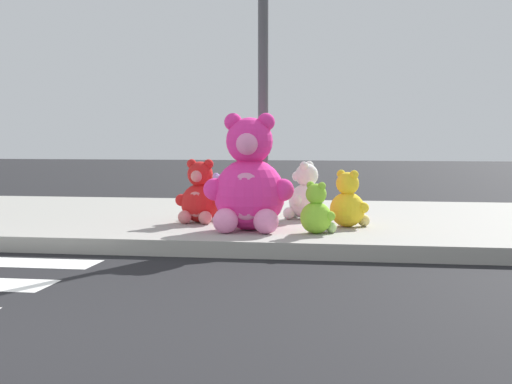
# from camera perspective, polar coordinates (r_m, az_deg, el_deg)

# --- Properties ---
(sidewalk) EXTENTS (28.00, 4.40, 0.15)m
(sidewalk) POSITION_cam_1_polar(r_m,az_deg,el_deg) (8.85, -5.10, -2.21)
(sidewalk) COLOR #9E9B93
(sidewalk) RESTS_ON ground_plane
(sign_pole) EXTENTS (0.56, 0.11, 3.20)m
(sign_pole) POSITION_cam_1_polar(r_m,az_deg,el_deg) (7.85, 0.56, 9.93)
(sign_pole) COLOR #4C4C51
(sign_pole) RESTS_ON sidewalk
(plush_pink_large) EXTENTS (0.90, 0.79, 1.17)m
(plush_pink_large) POSITION_cam_1_polar(r_m,az_deg,el_deg) (7.26, -0.54, 0.66)
(plush_pink_large) COLOR #F22D93
(plush_pink_large) RESTS_ON sidewalk
(plush_red) EXTENTS (0.53, 0.47, 0.69)m
(plush_red) POSITION_cam_1_polar(r_m,az_deg,el_deg) (7.96, -4.41, -0.41)
(plush_red) COLOR red
(plush_red) RESTS_ON sidewalk
(plush_lavender) EXTENTS (0.35, 0.36, 0.51)m
(plush_lavender) POSITION_cam_1_polar(r_m,az_deg,el_deg) (8.61, -2.88, -0.53)
(plush_lavender) COLOR #B28CD8
(plush_lavender) RESTS_ON sidewalk
(plush_white) EXTENTS (0.46, 0.50, 0.65)m
(plush_white) POSITION_cam_1_polar(r_m,az_deg,el_deg) (8.29, 3.82, -0.31)
(plush_white) COLOR white
(plush_white) RESTS_ON sidewalk
(plush_yellow) EXTENTS (0.41, 0.43, 0.59)m
(plush_yellow) POSITION_cam_1_polar(r_m,az_deg,el_deg) (7.62, 7.20, -0.94)
(plush_yellow) COLOR yellow
(plush_yellow) RESTS_ON sidewalk
(plush_tan) EXTENTS (0.46, 0.47, 0.64)m
(plush_tan) POSITION_cam_1_polar(r_m,az_deg,el_deg) (8.72, 0.07, -0.12)
(plush_tan) COLOR tan
(plush_tan) RESTS_ON sidewalk
(plush_lime) EXTENTS (0.35, 0.36, 0.50)m
(plush_lime) POSITION_cam_1_polar(r_m,az_deg,el_deg) (7.07, 4.77, -1.62)
(plush_lime) COLOR #8CD133
(plush_lime) RESTS_ON sidewalk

